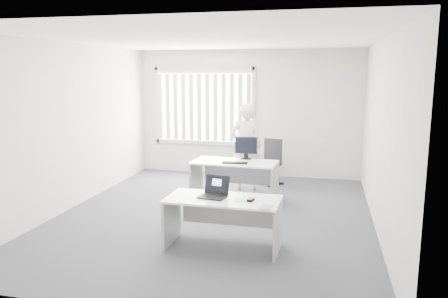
% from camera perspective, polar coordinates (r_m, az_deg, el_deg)
% --- Properties ---
extents(ground, '(6.00, 6.00, 0.00)m').
position_cam_1_polar(ground, '(7.20, -1.30, -8.72)').
color(ground, '#515259').
rests_on(ground, ground).
extents(wall_back, '(5.00, 0.02, 2.80)m').
position_cam_1_polar(wall_back, '(9.79, 3.10, 4.66)').
color(wall_back, beige).
rests_on(wall_back, ground).
extents(wall_front, '(5.00, 0.02, 2.80)m').
position_cam_1_polar(wall_front, '(4.09, -12.01, -3.13)').
color(wall_front, beige).
rests_on(wall_front, ground).
extents(wall_left, '(0.02, 6.00, 2.80)m').
position_cam_1_polar(wall_left, '(7.89, -19.23, 2.81)').
color(wall_left, beige).
rests_on(wall_left, ground).
extents(wall_right, '(0.02, 6.00, 2.80)m').
position_cam_1_polar(wall_right, '(6.70, 19.82, 1.59)').
color(wall_right, beige).
rests_on(wall_right, ground).
extents(ceiling, '(5.00, 6.00, 0.02)m').
position_cam_1_polar(ceiling, '(6.83, -1.39, 14.10)').
color(ceiling, white).
rests_on(ceiling, wall_back).
extents(window, '(2.32, 0.06, 1.76)m').
position_cam_1_polar(window, '(9.97, -2.62, 5.63)').
color(window, beige).
rests_on(window, wall_back).
extents(blinds, '(2.20, 0.10, 1.50)m').
position_cam_1_polar(blinds, '(9.91, -2.72, 5.43)').
color(blinds, silver).
rests_on(blinds, wall_back).
extents(desk_near, '(1.51, 0.73, 0.68)m').
position_cam_1_polar(desk_near, '(5.82, -0.15, -8.24)').
color(desk_near, white).
rests_on(desk_near, ground).
extents(desk_far, '(1.58, 0.81, 0.70)m').
position_cam_1_polar(desk_far, '(8.01, 1.37, -3.02)').
color(desk_far, white).
rests_on(desk_far, ground).
extents(office_chair, '(0.64, 0.64, 0.93)m').
position_cam_1_polar(office_chair, '(9.23, 6.05, -2.71)').
color(office_chair, black).
rests_on(office_chair, ground).
extents(person, '(0.72, 0.58, 1.73)m').
position_cam_1_polar(person, '(8.58, 2.92, 0.29)').
color(person, silver).
rests_on(person, ground).
extents(laptop, '(0.40, 0.37, 0.27)m').
position_cam_1_polar(laptop, '(5.75, -1.54, -5.08)').
color(laptop, black).
rests_on(laptop, desk_near).
extents(paper_sheet, '(0.36, 0.30, 0.00)m').
position_cam_1_polar(paper_sheet, '(5.67, 2.90, -6.72)').
color(paper_sheet, silver).
rests_on(paper_sheet, desk_near).
extents(mouse, '(0.09, 0.13, 0.05)m').
position_cam_1_polar(mouse, '(5.64, 3.50, -6.58)').
color(mouse, '#ADACAF').
rests_on(mouse, paper_sheet).
extents(booklet, '(0.17, 0.21, 0.01)m').
position_cam_1_polar(booklet, '(5.41, 5.47, -7.56)').
color(booklet, white).
rests_on(booklet, desk_near).
extents(keyboard, '(0.46, 0.18, 0.02)m').
position_cam_1_polar(keyboard, '(7.81, 1.42, -1.81)').
color(keyboard, black).
rests_on(keyboard, desk_far).
extents(monitor, '(0.42, 0.14, 0.42)m').
position_cam_1_polar(monitor, '(8.16, 2.90, 0.11)').
color(monitor, black).
rests_on(monitor, desk_far).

